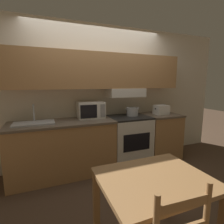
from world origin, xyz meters
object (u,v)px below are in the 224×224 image
at_px(stove_range, 129,140).
at_px(microwave, 91,110).
at_px(toaster, 161,110).
at_px(dining_table, 154,191).
at_px(sink_basin, 34,123).
at_px(cooking_pot, 132,111).

relative_size(stove_range, microwave, 1.98).
xyz_separation_m(toaster, dining_table, (-1.34, -1.71, -0.37)).
bearing_deg(stove_range, toaster, -1.54).
distance_m(stove_range, dining_table, 1.85).
bearing_deg(dining_table, microwave, 91.61).
bearing_deg(stove_range, microwave, 170.15).
bearing_deg(sink_basin, toaster, -0.36).
bearing_deg(cooking_pot, sink_basin, -178.07).
relative_size(cooking_pot, dining_table, 0.35).
xyz_separation_m(cooking_pot, dining_table, (-0.74, -1.78, -0.36)).
height_order(stove_range, toaster, toaster).
xyz_separation_m(stove_range, cooking_pot, (0.10, 0.05, 0.53)).
relative_size(stove_range, toaster, 3.32).
relative_size(microwave, toaster, 1.68).
bearing_deg(cooking_pot, dining_table, -112.58).
relative_size(microwave, dining_table, 0.51).
xyz_separation_m(stove_range, toaster, (0.70, -0.02, 0.54)).
distance_m(stove_range, sink_basin, 1.68).
bearing_deg(dining_table, cooking_pot, 67.42).
bearing_deg(stove_range, cooking_pot, 28.90).
bearing_deg(toaster, dining_table, -128.17).
xyz_separation_m(stove_range, sink_basin, (-1.61, -0.00, 0.47)).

